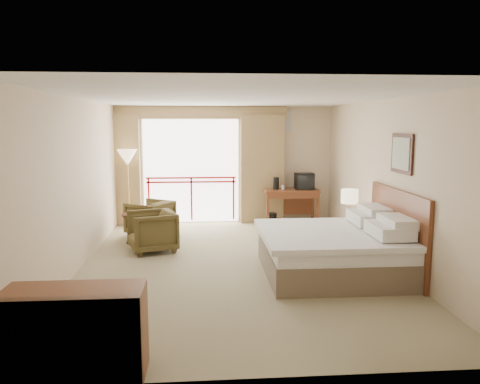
{
  "coord_description": "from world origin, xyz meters",
  "views": [
    {
      "loc": [
        -0.51,
        -7.43,
        2.29
      ],
      "look_at": [
        0.11,
        0.4,
        1.15
      ],
      "focal_mm": 35.0,
      "sensor_mm": 36.0,
      "label": 1
    }
  ],
  "objects": [
    {
      "name": "floor",
      "position": [
        0.0,
        0.0,
        0.0
      ],
      "size": [
        7.0,
        7.0,
        0.0
      ],
      "primitive_type": "plane",
      "color": "gray",
      "rests_on": "ground"
    },
    {
      "name": "ceiling",
      "position": [
        0.0,
        0.0,
        2.7
      ],
      "size": [
        7.0,
        7.0,
        0.0
      ],
      "primitive_type": "plane",
      "rotation": [
        3.14,
        0.0,
        0.0
      ],
      "color": "white",
      "rests_on": "wall_back"
    },
    {
      "name": "wall_back",
      "position": [
        0.0,
        3.5,
        1.35
      ],
      "size": [
        5.0,
        0.0,
        5.0
      ],
      "primitive_type": "plane",
      "rotation": [
        1.57,
        0.0,
        0.0
      ],
      "color": "beige",
      "rests_on": "ground"
    },
    {
      "name": "wall_front",
      "position": [
        0.0,
        -3.5,
        1.35
      ],
      "size": [
        5.0,
        0.0,
        5.0
      ],
      "primitive_type": "plane",
      "rotation": [
        -1.57,
        0.0,
        0.0
      ],
      "color": "beige",
      "rests_on": "ground"
    },
    {
      "name": "wall_left",
      "position": [
        -2.5,
        0.0,
        1.35
      ],
      "size": [
        0.0,
        7.0,
        7.0
      ],
      "primitive_type": "plane",
      "rotation": [
        1.57,
        0.0,
        1.57
      ],
      "color": "beige",
      "rests_on": "ground"
    },
    {
      "name": "wall_right",
      "position": [
        2.5,
        0.0,
        1.35
      ],
      "size": [
        0.0,
        7.0,
        7.0
      ],
      "primitive_type": "plane",
      "rotation": [
        1.57,
        0.0,
        -1.57
      ],
      "color": "beige",
      "rests_on": "ground"
    },
    {
      "name": "balcony_door",
      "position": [
        -0.8,
        3.48,
        1.2
      ],
      "size": [
        2.4,
        0.0,
        2.4
      ],
      "primitive_type": "plane",
      "rotation": [
        1.57,
        0.0,
        0.0
      ],
      "color": "white",
      "rests_on": "wall_back"
    },
    {
      "name": "balcony_railing",
      "position": [
        -0.8,
        3.46,
        0.81
      ],
      "size": [
        2.09,
        0.03,
        1.02
      ],
      "color": "#AC0E0F",
      "rests_on": "wall_back"
    },
    {
      "name": "curtain_left",
      "position": [
        -2.45,
        3.35,
        1.25
      ],
      "size": [
        1.0,
        0.26,
        2.5
      ],
      "primitive_type": "cube",
      "color": "olive",
      "rests_on": "wall_back"
    },
    {
      "name": "curtain_right",
      "position": [
        0.85,
        3.35,
        1.25
      ],
      "size": [
        1.0,
        0.26,
        2.5
      ],
      "primitive_type": "cube",
      "color": "olive",
      "rests_on": "wall_back"
    },
    {
      "name": "valance",
      "position": [
        -0.8,
        3.38,
        2.55
      ],
      "size": [
        4.4,
        0.22,
        0.28
      ],
      "primitive_type": "cube",
      "color": "olive",
      "rests_on": "wall_back"
    },
    {
      "name": "hvac_vent",
      "position": [
        1.3,
        3.47,
        2.35
      ],
      "size": [
        0.5,
        0.04,
        0.5
      ],
      "primitive_type": "cube",
      "color": "silver",
      "rests_on": "wall_back"
    },
    {
      "name": "bed",
      "position": [
        1.5,
        -0.6,
        0.38
      ],
      "size": [
        2.13,
        2.06,
        0.97
      ],
      "color": "brown",
      "rests_on": "floor"
    },
    {
      "name": "headboard",
      "position": [
        2.46,
        -0.6,
        0.65
      ],
      "size": [
        0.06,
        2.1,
        1.3
      ],
      "primitive_type": "cube",
      "color": "#5C2C1A",
      "rests_on": "wall_right"
    },
    {
      "name": "framed_art",
      "position": [
        2.47,
        -0.6,
        1.85
      ],
      "size": [
        0.04,
        0.72,
        0.6
      ],
      "color": "black",
      "rests_on": "wall_right"
    },
    {
      "name": "nightstand",
      "position": [
        2.12,
        0.69,
        0.28
      ],
      "size": [
        0.41,
        0.48,
        0.56
      ],
      "primitive_type": "cube",
      "rotation": [
        0.0,
        0.0,
        -0.03
      ],
      "color": "#5C2C1A",
      "rests_on": "floor"
    },
    {
      "name": "table_lamp",
      "position": [
        2.12,
        0.74,
        0.98
      ],
      "size": [
        0.31,
        0.31,
        0.54
      ],
      "rotation": [
        0.0,
        0.0,
        -0.38
      ],
      "color": "tan",
      "rests_on": "nightstand"
    },
    {
      "name": "phone",
      "position": [
        2.07,
        0.54,
        0.6
      ],
      "size": [
        0.19,
        0.17,
        0.07
      ],
      "primitive_type": "cube",
      "rotation": [
        0.0,
        0.0,
        -0.25
      ],
      "color": "black",
      "rests_on": "nightstand"
    },
    {
      "name": "desk",
      "position": [
        1.48,
        3.07,
        0.63
      ],
      "size": [
        1.25,
        0.6,
        0.81
      ],
      "rotation": [
        0.0,
        0.0,
        0.08
      ],
      "color": "#5C2C1A",
      "rests_on": "floor"
    },
    {
      "name": "tv",
      "position": [
        1.78,
        3.01,
        1.0
      ],
      "size": [
        0.41,
        0.33,
        0.38
      ],
      "rotation": [
        0.0,
        0.0,
        -0.37
      ],
      "color": "black",
      "rests_on": "desk"
    },
    {
      "name": "coffee_maker",
      "position": [
        1.13,
        3.02,
        0.95
      ],
      "size": [
        0.14,
        0.14,
        0.28
      ],
      "primitive_type": "cylinder",
      "rotation": [
        0.0,
        0.0,
        -0.08
      ],
      "color": "black",
      "rests_on": "desk"
    },
    {
      "name": "cup",
      "position": [
        1.28,
        2.97,
        0.86
      ],
      "size": [
        0.09,
        0.09,
        0.11
      ],
      "primitive_type": "cylinder",
      "rotation": [
        0.0,
        0.0,
        -0.16
      ],
      "color": "white",
      "rests_on": "desk"
    },
    {
      "name": "wastebasket",
      "position": [
        1.01,
        2.84,
        0.15
      ],
      "size": [
        0.3,
        0.3,
        0.3
      ],
      "primitive_type": "cylinder",
      "rotation": [
        0.0,
        0.0,
        -0.28
      ],
      "color": "black",
      "rests_on": "floor"
    },
    {
      "name": "armchair_far",
      "position": [
        -1.63,
        2.19,
        0.0
      ],
      "size": [
        1.09,
        1.09,
        0.73
      ],
      "primitive_type": "imported",
      "rotation": [
        0.0,
        0.0,
        -2.15
      ],
      "color": "#403518",
      "rests_on": "floor"
    },
    {
      "name": "armchair_near",
      "position": [
        -1.45,
        0.93,
        0.0
      ],
      "size": [
        1.02,
        1.0,
        0.74
      ],
      "primitive_type": "imported",
      "rotation": [
        0.0,
        0.0,
        -1.25
      ],
      "color": "#403518",
      "rests_on": "floor"
    },
    {
      "name": "side_table",
      "position": [
        -1.82,
        1.53,
        0.4
      ],
      "size": [
        0.54,
        0.54,
        0.58
      ],
      "rotation": [
        0.0,
        0.0,
        0.06
      ],
      "color": "black",
      "rests_on": "floor"
    },
    {
      "name": "book",
      "position": [
        -1.82,
        1.53,
        0.59
      ],
      "size": [
        0.2,
        0.24,
        0.02
      ],
      "primitive_type": "imported",
      "rotation": [
        0.0,
        0.0,
        0.22
      ],
      "color": "white",
      "rests_on": "side_table"
    },
    {
      "name": "floor_lamp",
      "position": [
        -2.19,
        3.07,
        1.49
      ],
      "size": [
        0.44,
        0.44,
        1.73
      ],
      "rotation": [
        0.0,
        0.0,
        -0.26
      ],
      "color": "tan",
      "rests_on": "floor"
    },
    {
      "name": "dresser",
      "position": [
        -1.68,
        -3.35,
        0.42
      ],
      "size": [
        1.25,
        0.53,
        0.83
      ],
      "rotation": [
        0.0,
        0.0,
        -0.0
      ],
      "color": "#5C2C1A",
      "rests_on": "floor"
    }
  ]
}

